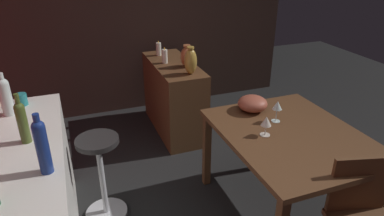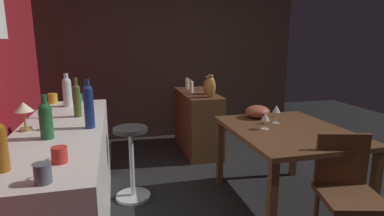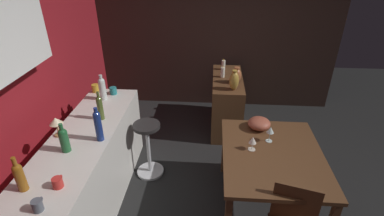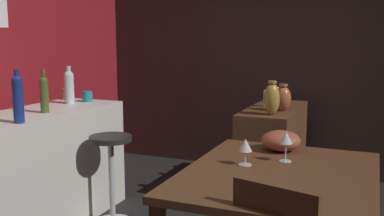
% 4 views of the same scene
% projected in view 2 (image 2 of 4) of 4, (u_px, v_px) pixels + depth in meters
% --- Properties ---
extents(ground_plane, '(9.00, 9.00, 0.00)m').
position_uv_depth(ground_plane, '(238.00, 215.00, 2.74)').
color(ground_plane, black).
extents(wall_side_right, '(0.10, 4.40, 2.60)m').
position_uv_depth(wall_side_right, '(160.00, 55.00, 4.81)').
color(wall_side_right, '#33231E').
rests_on(wall_side_right, ground_plane).
extents(dining_table, '(1.23, 0.99, 0.74)m').
position_uv_depth(dining_table, '(288.00, 138.00, 2.79)').
color(dining_table, '#56351E').
rests_on(dining_table, ground_plane).
extents(kitchen_counter, '(2.10, 0.60, 0.90)m').
position_uv_depth(kitchen_counter, '(66.00, 184.00, 2.35)').
color(kitchen_counter, silver).
rests_on(kitchen_counter, ground_plane).
extents(sideboard_cabinet, '(1.10, 0.44, 0.82)m').
position_uv_depth(sideboard_cabinet, '(197.00, 121.00, 4.33)').
color(sideboard_cabinet, '#56351E').
rests_on(sideboard_cabinet, ground_plane).
extents(chair_near_window, '(0.49, 0.49, 0.86)m').
position_uv_depth(chair_near_window, '(347.00, 189.00, 2.19)').
color(chair_near_window, '#56351E').
rests_on(chair_near_window, ground_plane).
extents(bar_stool, '(0.34, 0.34, 0.72)m').
position_uv_depth(bar_stool, '(132.00, 161.00, 2.97)').
color(bar_stool, '#262323').
rests_on(bar_stool, ground_plane).
extents(wine_glass_left, '(0.08, 0.08, 0.15)m').
position_uv_depth(wine_glass_left, '(266.00, 117.00, 2.75)').
color(wine_glass_left, silver).
rests_on(wine_glass_left, dining_table).
extents(wine_glass_right, '(0.08, 0.08, 0.18)m').
position_uv_depth(wine_glass_right, '(276.00, 110.00, 2.94)').
color(wine_glass_right, silver).
rests_on(wine_glass_right, dining_table).
extents(fruit_bowl, '(0.25, 0.25, 0.13)m').
position_uv_depth(fruit_bowl, '(258.00, 112.00, 3.17)').
color(fruit_bowl, '#9E4C38').
rests_on(fruit_bowl, dining_table).
extents(wine_bottle_green, '(0.08, 0.08, 0.29)m').
position_uv_depth(wine_bottle_green, '(46.00, 119.00, 1.96)').
color(wine_bottle_green, '#1E592D').
rests_on(wine_bottle_green, kitchen_counter).
extents(wine_bottle_cobalt, '(0.07, 0.07, 0.35)m').
position_uv_depth(wine_bottle_cobalt, '(89.00, 105.00, 2.19)').
color(wine_bottle_cobalt, navy).
rests_on(wine_bottle_cobalt, kitchen_counter).
extents(wine_bottle_clear, '(0.08, 0.08, 0.32)m').
position_uv_depth(wine_bottle_clear, '(67.00, 90.00, 2.93)').
color(wine_bottle_clear, silver).
rests_on(wine_bottle_clear, kitchen_counter).
extents(wine_bottle_olive, '(0.06, 0.06, 0.32)m').
position_uv_depth(wine_bottle_olive, '(77.00, 99.00, 2.53)').
color(wine_bottle_olive, '#475623').
rests_on(wine_bottle_olive, kitchen_counter).
extents(cup_teal, '(0.12, 0.09, 0.09)m').
position_uv_depth(cup_teal, '(78.00, 99.00, 3.11)').
color(cup_teal, teal).
rests_on(cup_teal, kitchen_counter).
extents(cup_red, '(0.11, 0.08, 0.08)m').
position_uv_depth(cup_red, '(60.00, 155.00, 1.59)').
color(cup_red, red).
rests_on(cup_red, kitchen_counter).
extents(cup_mustard, '(0.13, 0.09, 0.10)m').
position_uv_depth(cup_mustard, '(53.00, 98.00, 3.10)').
color(cup_mustard, gold).
rests_on(cup_mustard, kitchen_counter).
extents(cup_slate, '(0.11, 0.07, 0.09)m').
position_uv_depth(cup_slate, '(43.00, 173.00, 1.36)').
color(cup_slate, '#515660').
rests_on(cup_slate, kitchen_counter).
extents(counter_lamp, '(0.13, 0.13, 0.20)m').
position_uv_depth(counter_lamp, '(24.00, 110.00, 2.13)').
color(counter_lamp, '#A58447').
rests_on(counter_lamp, kitchen_counter).
extents(pillar_candle_tall, '(0.06, 0.06, 0.18)m').
position_uv_depth(pillar_candle_tall, '(191.00, 87.00, 4.25)').
color(pillar_candle_tall, white).
rests_on(pillar_candle_tall, sideboard_cabinet).
extents(pillar_candle_short, '(0.06, 0.06, 0.18)m').
position_uv_depth(pillar_candle_short, '(187.00, 84.00, 4.54)').
color(pillar_candle_short, white).
rests_on(pillar_candle_short, sideboard_cabinet).
extents(vase_brass, '(0.13, 0.13, 0.28)m').
position_uv_depth(vase_brass, '(211.00, 87.00, 3.86)').
color(vase_brass, '#B78C38').
rests_on(vase_brass, sideboard_cabinet).
extents(vase_copper, '(0.14, 0.14, 0.24)m').
position_uv_depth(vase_copper, '(208.00, 86.00, 4.10)').
color(vase_copper, '#B26038').
rests_on(vase_copper, sideboard_cabinet).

